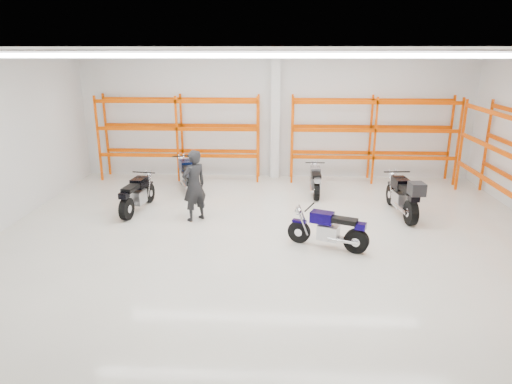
{
  "coord_description": "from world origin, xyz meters",
  "views": [
    {
      "loc": [
        0.13,
        -10.45,
        4.46
      ],
      "look_at": [
        -0.42,
        0.5,
        1.06
      ],
      "focal_mm": 32.0,
      "sensor_mm": 36.0,
      "label": 1
    }
  ],
  "objects_px": {
    "standing_man": "(194,186)",
    "structural_column": "(275,116)",
    "motorcycle_back_c": "(315,181)",
    "motorcycle_back_d": "(404,197)",
    "motorcycle_back_a": "(136,196)",
    "motorcycle_main": "(331,230)",
    "motorcycle_back_b": "(187,176)"
  },
  "relations": [
    {
      "from": "standing_man",
      "to": "structural_column",
      "type": "xyz_separation_m",
      "value": [
        2.13,
        4.59,
        1.27
      ]
    },
    {
      "from": "motorcycle_back_c",
      "to": "structural_column",
      "type": "height_order",
      "value": "structural_column"
    },
    {
      "from": "motorcycle_back_c",
      "to": "motorcycle_back_d",
      "type": "height_order",
      "value": "motorcycle_back_d"
    },
    {
      "from": "motorcycle_back_a",
      "to": "motorcycle_back_c",
      "type": "height_order",
      "value": "motorcycle_back_a"
    },
    {
      "from": "motorcycle_main",
      "to": "standing_man",
      "type": "xyz_separation_m",
      "value": [
        -3.51,
        1.72,
        0.53
      ]
    },
    {
      "from": "standing_man",
      "to": "structural_column",
      "type": "distance_m",
      "value": 5.21
    },
    {
      "from": "motorcycle_back_a",
      "to": "motorcycle_back_b",
      "type": "distance_m",
      "value": 2.34
    },
    {
      "from": "motorcycle_back_d",
      "to": "structural_column",
      "type": "distance_m",
      "value": 5.69
    },
    {
      "from": "motorcycle_main",
      "to": "structural_column",
      "type": "distance_m",
      "value": 6.7
    },
    {
      "from": "motorcycle_back_c",
      "to": "standing_man",
      "type": "xyz_separation_m",
      "value": [
        -3.46,
        -2.51,
        0.54
      ]
    },
    {
      "from": "motorcycle_back_b",
      "to": "motorcycle_back_d",
      "type": "height_order",
      "value": "motorcycle_back_d"
    },
    {
      "from": "motorcycle_back_b",
      "to": "motorcycle_back_a",
      "type": "bearing_deg",
      "value": -117.05
    },
    {
      "from": "motorcycle_main",
      "to": "motorcycle_back_b",
      "type": "height_order",
      "value": "motorcycle_back_b"
    },
    {
      "from": "motorcycle_main",
      "to": "motorcycle_back_b",
      "type": "bearing_deg",
      "value": 134.12
    },
    {
      "from": "standing_man",
      "to": "motorcycle_main",
      "type": "bearing_deg",
      "value": 110.62
    },
    {
      "from": "motorcycle_back_b",
      "to": "standing_man",
      "type": "height_order",
      "value": "standing_man"
    },
    {
      "from": "standing_man",
      "to": "structural_column",
      "type": "bearing_deg",
      "value": -158.21
    },
    {
      "from": "motorcycle_back_b",
      "to": "motorcycle_back_d",
      "type": "relative_size",
      "value": 0.87
    },
    {
      "from": "motorcycle_back_a",
      "to": "motorcycle_back_b",
      "type": "height_order",
      "value": "motorcycle_back_b"
    },
    {
      "from": "motorcycle_back_b",
      "to": "motorcycle_back_c",
      "type": "distance_m",
      "value": 4.2
    },
    {
      "from": "motorcycle_back_b",
      "to": "standing_man",
      "type": "relative_size",
      "value": 1.07
    },
    {
      "from": "motorcycle_back_a",
      "to": "motorcycle_main",
      "type": "bearing_deg",
      "value": -23.33
    },
    {
      "from": "motorcycle_back_a",
      "to": "motorcycle_back_c",
      "type": "relative_size",
      "value": 1.11
    },
    {
      "from": "structural_column",
      "to": "standing_man",
      "type": "bearing_deg",
      "value": -114.91
    },
    {
      "from": "motorcycle_main",
      "to": "motorcycle_back_d",
      "type": "height_order",
      "value": "motorcycle_back_d"
    },
    {
      "from": "motorcycle_main",
      "to": "motorcycle_back_c",
      "type": "relative_size",
      "value": 0.97
    },
    {
      "from": "motorcycle_back_c",
      "to": "motorcycle_back_a",
      "type": "bearing_deg",
      "value": -159.75
    },
    {
      "from": "motorcycle_back_a",
      "to": "motorcycle_back_d",
      "type": "relative_size",
      "value": 0.89
    },
    {
      "from": "motorcycle_back_b",
      "to": "standing_man",
      "type": "xyz_separation_m",
      "value": [
        0.73,
        -2.66,
        0.47
      ]
    },
    {
      "from": "motorcycle_back_b",
      "to": "motorcycle_back_c",
      "type": "bearing_deg",
      "value": -2.0
    },
    {
      "from": "motorcycle_back_c",
      "to": "motorcycle_main",
      "type": "bearing_deg",
      "value": -89.34
    },
    {
      "from": "motorcycle_back_b",
      "to": "standing_man",
      "type": "bearing_deg",
      "value": -74.61
    }
  ]
}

